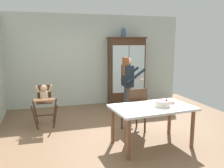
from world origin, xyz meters
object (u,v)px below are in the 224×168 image
at_px(dining_table, 152,112).
at_px(dining_chair_far_side, 136,107).
at_px(birthday_cake, 162,104).
at_px(high_chair_with_toddler, 44,98).
at_px(china_cabinet, 126,71).
at_px(adult_person, 128,80).
at_px(serving_bowl, 170,102).
at_px(ceramic_vase, 124,33).

relative_size(dining_table, dining_chair_far_side, 1.58).
bearing_deg(birthday_cake, high_chair_with_toddler, 140.91).
height_order(china_cabinet, adult_person, china_cabinet).
height_order(china_cabinet, serving_bowl, china_cabinet).
height_order(adult_person, serving_bowl, adult_person).
relative_size(high_chair_with_toddler, dining_chair_far_side, 0.99).
distance_m(china_cabinet, ceramic_vase, 1.14).
height_order(china_cabinet, birthday_cake, china_cabinet).
xyz_separation_m(high_chair_with_toddler, dining_chair_far_side, (1.82, -0.95, -0.10)).
bearing_deg(adult_person, china_cabinet, -19.24).
height_order(high_chair_with_toddler, dining_chair_far_side, dining_chair_far_side).
distance_m(china_cabinet, dining_chair_far_side, 2.44).
bearing_deg(high_chair_with_toddler, adult_person, 0.41).
bearing_deg(birthday_cake, dining_chair_far_side, 107.53).
distance_m(high_chair_with_toddler, serving_bowl, 2.74).
relative_size(china_cabinet, birthday_cake, 7.29).
height_order(china_cabinet, dining_chair_far_side, china_cabinet).
xyz_separation_m(serving_bowl, dining_chair_far_side, (-0.48, 0.54, -0.21)).
height_order(dining_table, serving_bowl, serving_bowl).
bearing_deg(ceramic_vase, dining_table, -99.18).
xyz_separation_m(birthday_cake, dining_chair_far_side, (-0.22, 0.71, -0.24)).
bearing_deg(birthday_cake, ceramic_vase, 84.17).
bearing_deg(dining_table, serving_bowl, 15.20).
relative_size(dining_table, birthday_cake, 5.43).
distance_m(adult_person, dining_table, 1.62).
height_order(ceramic_vase, birthday_cake, ceramic_vase).
bearing_deg(china_cabinet, high_chair_with_toddler, -150.97).
bearing_deg(high_chair_with_toddler, dining_chair_far_side, -26.48).
height_order(birthday_cake, serving_bowl, birthday_cake).
bearing_deg(ceramic_vase, china_cabinet, -2.14).
xyz_separation_m(birthday_cake, serving_bowl, (0.26, 0.17, -0.03)).
bearing_deg(birthday_cake, dining_table, 163.18).
distance_m(ceramic_vase, dining_table, 3.37).
xyz_separation_m(adult_person, dining_table, (-0.11, -1.59, -0.33)).
bearing_deg(birthday_cake, serving_bowl, 33.28).
bearing_deg(serving_bowl, dining_table, -164.80).
xyz_separation_m(dining_table, dining_chair_far_side, (-0.05, 0.66, -0.09)).
xyz_separation_m(china_cabinet, dining_chair_far_side, (-0.63, -2.31, -0.47)).
xyz_separation_m(ceramic_vase, dining_table, (-0.48, -2.97, -1.52)).
bearing_deg(dining_chair_far_side, dining_table, 89.44).
height_order(adult_person, dining_table, adult_person).
distance_m(dining_table, birthday_cake, 0.24).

